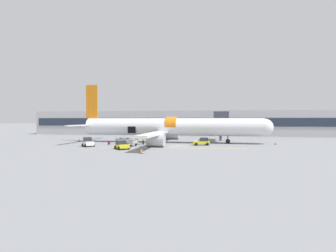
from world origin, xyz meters
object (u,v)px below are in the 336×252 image
object	(u,v)px
ground_crew_loader_b	(143,140)
suitcase_on_tarmac_upright	(109,143)
baggage_cart_loading	(124,141)
ground_crew_driver	(143,140)
baggage_cart_queued	(129,143)
airplane	(169,127)
ground_crew_loader_a	(136,140)
baggage_tug_lead	(88,143)
ground_crew_supervisor	(137,139)
baggage_tug_rear	(122,145)
baggage_tug_mid	(202,142)

from	to	relation	value
ground_crew_loader_b	suitcase_on_tarmac_upright	size ratio (longest dim) A/B	2.42
baggage_cart_loading	ground_crew_driver	size ratio (longest dim) A/B	2.62
baggage_cart_queued	suitcase_on_tarmac_upright	distance (m)	5.21
airplane	ground_crew_loader_a	world-z (taller)	airplane
baggage_tug_lead	baggage_cart_loading	size ratio (longest dim) A/B	0.66
baggage_cart_loading	suitcase_on_tarmac_upright	world-z (taller)	baggage_cart_loading
ground_crew_loader_b	ground_crew_supervisor	world-z (taller)	ground_crew_supervisor
baggage_cart_queued	baggage_cart_loading	bearing A→B (deg)	120.45
baggage_cart_loading	suitcase_on_tarmac_upright	distance (m)	3.23
baggage_tug_lead	suitcase_on_tarmac_upright	xyz separation A→B (m)	(2.21, 4.21, -0.41)
baggage_tug_lead	baggage_cart_loading	xyz separation A→B (m)	(4.46, 6.52, -0.12)
baggage_cart_queued	ground_crew_driver	bearing A→B (deg)	77.77
baggage_tug_rear	ground_crew_loader_b	world-z (taller)	ground_crew_loader_b
baggage_tug_mid	ground_crew_driver	size ratio (longest dim) A/B	2.19
ground_crew_driver	suitcase_on_tarmac_upright	xyz separation A→B (m)	(-5.93, -3.21, -0.53)
baggage_tug_lead	baggage_tug_mid	distance (m)	20.92
baggage_tug_rear	baggage_cart_loading	world-z (taller)	baggage_tug_rear
baggage_cart_loading	baggage_cart_queued	distance (m)	5.01
ground_crew_supervisor	baggage_cart_loading	bearing A→B (deg)	-152.02
airplane	ground_crew_supervisor	xyz separation A→B (m)	(-6.11, -2.89, -2.28)
baggage_tug_mid	ground_crew_driver	world-z (taller)	ground_crew_driver
baggage_tug_mid	suitcase_on_tarmac_upright	xyz separation A→B (m)	(-17.78, -1.98, -0.33)
ground_crew_loader_b	ground_crew_supervisor	size ratio (longest dim) A/B	0.92
baggage_tug_rear	ground_crew_loader_b	bearing A→B (deg)	80.48
baggage_tug_rear	baggage_cart_loading	distance (m)	9.71
airplane	suitcase_on_tarmac_upright	xyz separation A→B (m)	(-10.71, -6.44, -2.93)
airplane	suitcase_on_tarmac_upright	bearing A→B (deg)	-148.99
ground_crew_loader_a	ground_crew_loader_b	bearing A→B (deg)	-19.71
airplane	ground_crew_supervisor	size ratio (longest dim) A/B	23.02
baggage_tug_mid	baggage_tug_rear	bearing A→B (deg)	-144.64
baggage_tug_rear	ground_crew_supervisor	world-z (taller)	ground_crew_supervisor
baggage_tug_rear	suitcase_on_tarmac_upright	world-z (taller)	baggage_tug_rear
baggage_tug_rear	ground_crew_supervisor	bearing A→B (deg)	93.16
ground_crew_loader_b	ground_crew_driver	xyz separation A→B (m)	(-0.62, 2.00, -0.04)
ground_crew_driver	baggage_cart_queued	bearing A→B (deg)	-102.23
baggage_cart_queued	ground_crew_driver	distance (m)	5.36
baggage_tug_lead	ground_crew_loader_a	xyz separation A→B (m)	(7.10, 6.02, 0.12)
baggage_tug_mid	ground_crew_driver	distance (m)	11.92
baggage_cart_queued	ground_crew_driver	size ratio (longest dim) A/B	2.49
ground_crew_driver	ground_crew_supervisor	size ratio (longest dim) A/B	0.87
baggage_cart_loading	ground_crew_loader_a	size ratio (longest dim) A/B	2.64
baggage_tug_lead	ground_crew_driver	world-z (taller)	baggage_tug_lead
baggage_tug_lead	baggage_tug_mid	bearing A→B (deg)	17.22
baggage_cart_queued	ground_crew_loader_b	world-z (taller)	ground_crew_loader_b
baggage_tug_lead	baggage_cart_loading	bearing A→B (deg)	55.62
baggage_tug_lead	ground_crew_loader_a	world-z (taller)	baggage_tug_lead
suitcase_on_tarmac_upright	baggage_tug_rear	bearing A→B (deg)	-53.34
baggage_cart_loading	ground_crew_driver	bearing A→B (deg)	13.87
ground_crew_loader_a	ground_crew_driver	xyz separation A→B (m)	(1.04, 1.41, 0.01)
baggage_cart_loading	ground_crew_loader_a	world-z (taller)	ground_crew_loader_a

